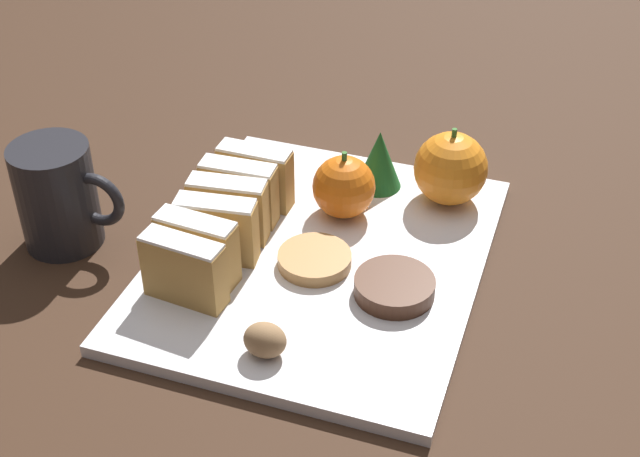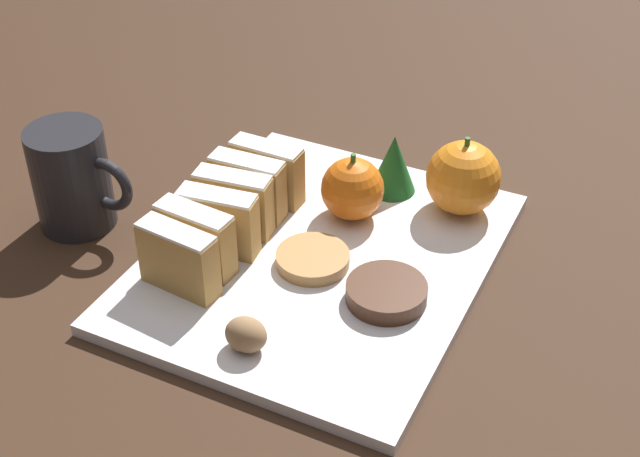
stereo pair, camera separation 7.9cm
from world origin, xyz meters
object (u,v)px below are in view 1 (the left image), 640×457
(orange_far, at_px, (343,187))
(chocolate_cookie, at_px, (394,287))
(walnut, at_px, (261,339))
(orange_near, at_px, (451,168))
(coffee_mug, at_px, (59,196))

(orange_far, xyz_separation_m, chocolate_cookie, (0.08, -0.10, -0.02))
(walnut, bearing_deg, orange_near, 70.08)
(orange_near, bearing_deg, chocolate_cookie, -94.66)
(chocolate_cookie, relative_size, coffee_mug, 0.65)
(orange_near, distance_m, orange_far, 0.11)
(walnut, bearing_deg, chocolate_cookie, 51.72)
(coffee_mug, bearing_deg, chocolate_cookie, 2.06)
(walnut, distance_m, coffee_mug, 0.25)
(walnut, height_order, chocolate_cookie, walnut)
(chocolate_cookie, bearing_deg, orange_near, 85.34)
(walnut, relative_size, chocolate_cookie, 0.50)
(orange_near, xyz_separation_m, orange_far, (-0.09, -0.06, -0.01))
(orange_far, height_order, walnut, orange_far)
(orange_near, distance_m, coffee_mug, 0.37)
(chocolate_cookie, bearing_deg, orange_far, 127.92)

